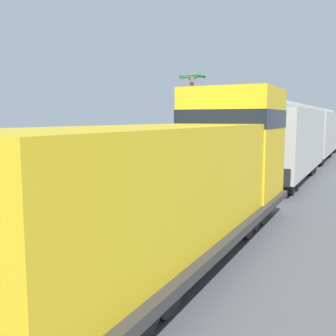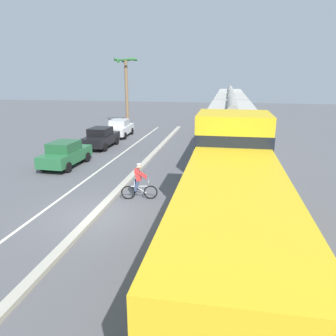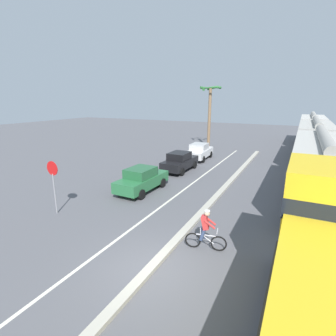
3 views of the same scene
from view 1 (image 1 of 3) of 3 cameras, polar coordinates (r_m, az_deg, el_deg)
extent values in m
plane|color=#56565B|center=(14.80, -13.12, -5.68)|extent=(120.00, 120.00, 0.00)
cube|color=#B2AD9E|center=(19.66, -1.81, -2.08)|extent=(0.36, 36.00, 0.16)
cube|color=silver|center=(20.92, -7.58, -1.79)|extent=(0.14, 36.00, 0.01)
cube|color=gold|center=(8.36, -1.29, -2.11)|extent=(2.70, 9.86, 2.40)
cube|color=gold|center=(12.89, 9.31, 3.54)|extent=(2.80, 2.80, 3.50)
cube|color=black|center=(12.87, 9.38, 7.04)|extent=(2.83, 2.83, 0.56)
cube|color=#383533|center=(9.14, 0.54, -9.01)|extent=(3.10, 11.60, 0.20)
cylinder|color=#4C4947|center=(9.19, 0.54, -9.91)|extent=(1.10, 3.00, 1.10)
cylinder|color=black|center=(12.78, 8.57, -5.31)|extent=(2.40, 1.00, 1.00)
cylinder|color=black|center=(12.04, 7.36, -6.07)|extent=(2.40, 1.00, 1.00)
cylinder|color=black|center=(11.31, 5.98, -6.92)|extent=(2.40, 1.00, 1.00)
cylinder|color=black|center=(7.27, -8.20, -15.14)|extent=(2.40, 1.00, 1.00)
cylinder|color=black|center=(6.69, -12.33, -17.29)|extent=(2.40, 1.00, 1.00)
cylinder|color=black|center=(6.15, -17.34, -19.72)|extent=(2.40, 1.00, 1.00)
cube|color=#B3B0A9|center=(21.25, 16.40, 3.94)|extent=(2.90, 10.40, 3.10)
cylinder|color=#98968F|center=(21.23, 16.57, 8.61)|extent=(0.60, 9.88, 0.60)
cube|color=black|center=(26.50, 18.42, 1.86)|extent=(2.61, 0.10, 0.70)
cube|color=black|center=(16.26, 12.81, -1.12)|extent=(2.61, 0.10, 0.70)
cylinder|color=black|center=(25.10, 17.87, 0.45)|extent=(2.46, 0.90, 0.90)
cylinder|color=black|center=(24.02, 17.44, 0.18)|extent=(2.46, 0.90, 0.90)
cylinder|color=black|center=(18.81, 14.70, -1.60)|extent=(2.46, 0.90, 0.90)
cylinder|color=black|center=(17.75, 13.94, -2.09)|extent=(2.46, 0.90, 0.90)
cube|color=#AFACA5|center=(32.71, 20.20, 4.84)|extent=(2.90, 10.40, 3.10)
cylinder|color=gray|center=(32.70, 20.33, 7.87)|extent=(0.60, 9.88, 0.60)
cube|color=black|center=(37.98, 21.08, 3.25)|extent=(2.61, 0.10, 0.70)
cube|color=black|center=(27.59, 18.77, 2.04)|extent=(2.61, 0.10, 0.70)
cylinder|color=black|center=(36.55, 20.80, 2.34)|extent=(2.46, 0.90, 0.90)
cylinder|color=black|center=(35.46, 20.60, 2.22)|extent=(2.46, 0.90, 0.90)
cylinder|color=black|center=(30.17, 19.44, 1.47)|extent=(2.46, 0.90, 0.90)
cylinder|color=black|center=(29.09, 19.15, 1.28)|extent=(2.46, 0.90, 0.90)
cube|color=#BBB8B1|center=(44.25, 22.02, 5.26)|extent=(2.90, 10.40, 3.10)
cylinder|color=#9F9D96|center=(44.24, 22.13, 7.50)|extent=(0.60, 9.88, 0.60)
cube|color=black|center=(49.52, 22.50, 4.00)|extent=(2.61, 0.10, 0.70)
cube|color=black|center=(39.08, 21.25, 3.34)|extent=(2.61, 0.10, 0.70)
cylinder|color=black|center=(48.08, 22.33, 3.33)|extent=(2.46, 0.90, 0.90)
cylinder|color=black|center=(46.98, 22.21, 3.26)|extent=(2.46, 0.90, 0.90)
cylinder|color=black|center=(41.67, 21.58, 2.85)|extent=(2.46, 0.90, 0.90)
cylinder|color=black|center=(40.57, 21.43, 2.75)|extent=(2.46, 0.90, 0.90)
cube|color=#286B3D|center=(22.97, -11.26, 0.61)|extent=(1.82, 4.25, 0.70)
cube|color=#225B34|center=(22.79, -11.55, 2.20)|extent=(1.56, 1.94, 0.60)
cube|color=#1E232D|center=(23.56, -9.97, 2.27)|extent=(1.43, 0.16, 0.51)
cylinder|color=black|center=(24.52, -10.74, 0.21)|extent=(0.24, 0.65, 0.64)
cylinder|color=black|center=(23.53, -7.70, -0.01)|extent=(0.24, 0.65, 0.64)
cylinder|color=black|center=(22.58, -14.93, -0.50)|extent=(0.24, 0.65, 0.64)
cylinder|color=black|center=(21.51, -11.82, -0.78)|extent=(0.24, 0.65, 0.64)
cube|color=black|center=(27.67, -3.62, 1.84)|extent=(1.77, 4.23, 0.70)
cube|color=black|center=(27.49, -3.80, 3.16)|extent=(1.53, 1.93, 0.60)
cube|color=#1E232D|center=(28.34, -2.73, 3.19)|extent=(1.43, 0.14, 0.51)
cylinder|color=black|center=(29.23, -3.63, 1.44)|extent=(0.23, 0.64, 0.64)
cylinder|color=black|center=(28.42, -0.85, 1.29)|extent=(0.23, 0.64, 0.64)
cylinder|color=black|center=(27.06, -6.52, 0.94)|extent=(0.23, 0.64, 0.64)
cylinder|color=black|center=(26.18, -3.60, 0.76)|extent=(0.23, 0.64, 0.64)
cube|color=silver|center=(32.04, 0.79, 2.59)|extent=(1.86, 4.26, 0.70)
cube|color=beige|center=(31.86, 0.68, 3.73)|extent=(1.57, 1.96, 0.60)
cube|color=#1E232D|center=(32.77, 1.39, 3.74)|extent=(1.43, 0.18, 0.51)
cylinder|color=black|center=(33.58, 0.43, 2.20)|extent=(0.24, 0.65, 0.64)
cylinder|color=black|center=(32.95, 2.99, 2.10)|extent=(0.24, 0.65, 0.64)
cylinder|color=black|center=(31.24, -1.54, 1.82)|extent=(0.24, 0.65, 0.64)
cylinder|color=black|center=(30.56, 1.18, 1.70)|extent=(0.24, 0.65, 0.64)
torus|color=black|center=(15.51, -2.65, -3.66)|extent=(0.66, 0.20, 0.66)
torus|color=black|center=(15.86, -6.27, -3.46)|extent=(0.66, 0.20, 0.66)
cylinder|color=silver|center=(15.62, -4.49, -2.48)|extent=(0.78, 0.21, 0.05)
cylinder|color=silver|center=(15.62, -4.14, -3.15)|extent=(0.48, 0.15, 0.36)
cylinder|color=silver|center=(15.67, -5.26, -1.90)|extent=(0.04, 0.04, 0.30)
cylinder|color=silver|center=(15.44, -2.94, -1.64)|extent=(0.14, 0.48, 0.04)
cylinder|color=#38476B|center=(15.75, -4.79, -2.22)|extent=(0.33, 0.20, 0.52)
cylinder|color=#38476B|center=(15.56, -5.03, -2.33)|extent=(0.29, 0.19, 0.52)
cube|color=red|center=(15.56, -4.69, -0.40)|extent=(0.39, 0.40, 0.57)
sphere|color=beige|center=(15.49, -4.46, 1.02)|extent=(0.22, 0.22, 0.22)
cylinder|color=white|center=(15.48, -4.46, 1.39)|extent=(0.22, 0.22, 0.05)
cylinder|color=red|center=(15.64, -3.80, -0.35)|extent=(0.47, 0.18, 0.36)
cylinder|color=red|center=(15.34, -4.18, -0.50)|extent=(0.47, 0.18, 0.36)
cylinder|color=#846647|center=(38.34, 3.45, 7.71)|extent=(0.36, 0.36, 7.19)
cone|color=#2D7033|center=(38.16, 4.74, 13.19)|extent=(0.39, 1.82, 0.37)
cone|color=#2D7033|center=(39.28, 4.26, 13.02)|extent=(1.85, 0.67, 0.50)
cone|color=#2D7033|center=(39.38, 3.02, 13.01)|extent=(1.52, 1.49, 0.41)
cone|color=#2D7033|center=(38.53, 2.12, 13.15)|extent=(1.07, 1.78, 0.76)
cone|color=#2D7033|center=(37.65, 3.38, 13.28)|extent=(1.82, 0.90, 0.39)
camera|label=2|loc=(4.88, -78.34, 30.57)|focal=35.00mm
camera|label=3|loc=(6.98, -26.90, 29.42)|focal=28.00mm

